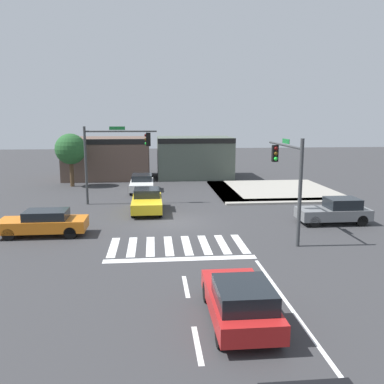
% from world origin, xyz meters
% --- Properties ---
extents(ground_plane, '(120.00, 120.00, 0.00)m').
position_xyz_m(ground_plane, '(0.00, 0.00, 0.00)').
color(ground_plane, '#353538').
extents(crosswalk_near, '(6.63, 3.13, 0.01)m').
position_xyz_m(crosswalk_near, '(-0.00, -4.50, 0.00)').
color(crosswalk_near, silver).
rests_on(crosswalk_near, ground_plane).
extents(lane_markings, '(6.80, 18.75, 0.01)m').
position_xyz_m(lane_markings, '(1.16, -11.43, 0.00)').
color(lane_markings, white).
rests_on(lane_markings, ground_plane).
extents(bike_detector_marking, '(0.91, 0.91, 0.01)m').
position_xyz_m(bike_detector_marking, '(1.95, -8.46, 0.00)').
color(bike_detector_marking, yellow).
rests_on(bike_detector_marking, ground_plane).
extents(curb_corner_northeast, '(10.00, 10.60, 0.15)m').
position_xyz_m(curb_corner_northeast, '(8.49, 9.42, 0.07)').
color(curb_corner_northeast, '#9E998E').
rests_on(curb_corner_northeast, ground_plane).
extents(storefront_row, '(16.95, 6.63, 4.19)m').
position_xyz_m(storefront_row, '(-1.81, 19.09, 2.10)').
color(storefront_row, brown).
rests_on(storefront_row, ground_plane).
extents(traffic_signal_northwest, '(5.15, 0.32, 5.57)m').
position_xyz_m(traffic_signal_northwest, '(-3.93, 5.84, 3.91)').
color(traffic_signal_northwest, '#383A3D').
rests_on(traffic_signal_northwest, ground_plane).
extents(traffic_signal_southeast, '(0.32, 5.44, 5.22)m').
position_xyz_m(traffic_signal_southeast, '(5.81, -3.16, 3.61)').
color(traffic_signal_southeast, '#383A3D').
rests_on(traffic_signal_southeast, ground_plane).
extents(car_red, '(1.82, 4.20, 1.44)m').
position_xyz_m(car_red, '(1.42, -12.41, 0.73)').
color(car_red, red).
rests_on(car_red, ground_plane).
extents(car_gray, '(4.14, 1.77, 1.51)m').
position_xyz_m(car_gray, '(9.52, -1.11, 0.75)').
color(car_gray, slate).
rests_on(car_gray, ground_plane).
extents(car_yellow, '(1.94, 4.47, 1.45)m').
position_xyz_m(car_yellow, '(-1.59, 3.12, 0.72)').
color(car_yellow, gold).
rests_on(car_yellow, ground_plane).
extents(car_white, '(1.90, 4.58, 1.39)m').
position_xyz_m(car_white, '(-2.11, 10.73, 0.73)').
color(car_white, white).
rests_on(car_white, ground_plane).
extents(car_orange, '(4.51, 1.76, 1.37)m').
position_xyz_m(car_orange, '(-6.95, -2.10, 0.70)').
color(car_orange, orange).
rests_on(car_orange, ground_plane).
extents(roadside_tree, '(2.76, 2.76, 4.78)m').
position_xyz_m(roadside_tree, '(-8.50, 14.00, 3.37)').
color(roadside_tree, '#4C3823').
rests_on(roadside_tree, ground_plane).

